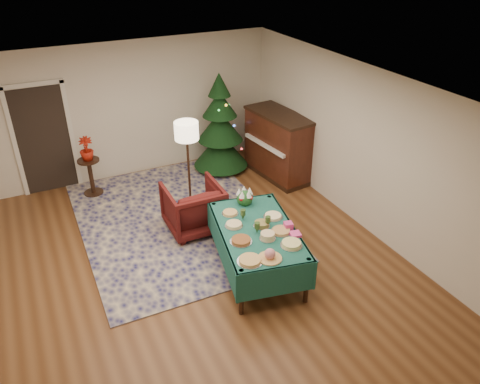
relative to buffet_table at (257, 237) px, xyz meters
name	(u,v)px	position (x,y,z in m)	size (l,w,h in m)	color
room_shell	(190,188)	(-0.80, 0.49, 0.77)	(7.00, 7.00, 7.00)	#593319
doorway	(43,137)	(-2.40, 3.97, 0.51)	(1.08, 0.04, 2.16)	black
rug	(177,219)	(-0.62, 1.83, -0.57)	(3.20, 4.20, 0.02)	#14154D
buffet_table	(257,237)	(0.00, 0.00, 0.00)	(1.45, 2.05, 0.73)	black
platter_0	(250,260)	(-0.44, -0.63, 0.17)	(0.34, 0.34, 0.05)	silver
platter_1	(270,255)	(-0.18, -0.69, 0.21)	(0.33, 0.33, 0.16)	silver
platter_2	(291,244)	(0.23, -0.57, 0.17)	(0.30, 0.30, 0.06)	silver
platter_3	(241,240)	(-0.35, -0.18, 0.17)	(0.31, 0.31, 0.05)	silver
platter_4	(268,236)	(0.01, -0.28, 0.19)	(0.23, 0.23, 0.10)	silver
platter_5	(281,231)	(0.27, -0.22, 0.16)	(0.30, 0.30, 0.04)	silver
platter_6	(234,225)	(-0.27, 0.21, 0.17)	(0.27, 0.27, 0.05)	silver
platter_7	(262,224)	(0.09, 0.03, 0.18)	(0.24, 0.24, 0.07)	silver
platter_8	(273,216)	(0.36, 0.17, 0.16)	(0.29, 0.29, 0.04)	silver
platter_9	(230,213)	(-0.17, 0.54, 0.16)	(0.25, 0.25, 0.04)	silver
goblet_0	(243,214)	(-0.07, 0.31, 0.23)	(0.08, 0.08, 0.17)	#2D471E
goblet_1	(268,221)	(0.17, -0.02, 0.23)	(0.08, 0.08, 0.17)	#2D471E
goblet_2	(257,228)	(-0.05, -0.09, 0.23)	(0.08, 0.08, 0.17)	#2D471E
napkin_stack	(295,234)	(0.41, -0.38, 0.16)	(0.15, 0.15, 0.04)	#F24393
gift_box	(288,226)	(0.41, -0.19, 0.19)	(0.12, 0.12, 0.10)	#D53B84
centerpiece	(245,197)	(0.16, 0.71, 0.27)	(0.26, 0.26, 0.30)	#1E4C1E
armchair	(193,206)	(-0.43, 1.43, -0.12)	(0.89, 0.84, 0.92)	#47100F
floor_lamp	(187,136)	(-0.26, 2.05, 0.85)	(0.41, 0.41, 1.69)	#A57F3F
side_table	(91,178)	(-1.74, 3.43, -0.23)	(0.41, 0.41, 0.73)	black
potted_plant	(87,154)	(-1.74, 3.43, 0.27)	(0.25, 0.45, 0.25)	#9D1A0B
christmas_tree	(220,128)	(0.92, 3.33, 0.35)	(1.29, 1.29, 2.07)	black
piano	(278,146)	(1.85, 2.55, 0.07)	(0.89, 1.62, 1.34)	black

